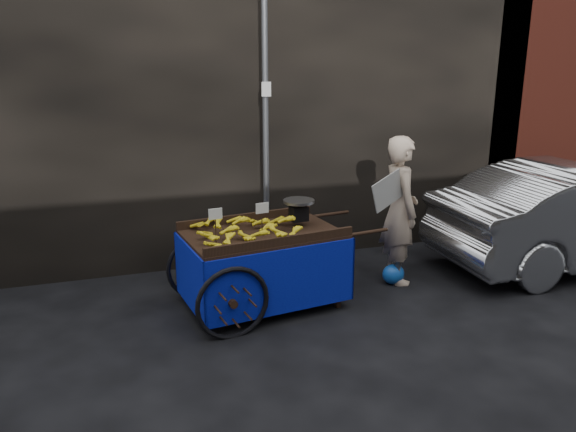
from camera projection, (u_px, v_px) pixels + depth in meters
name	position (u px, v px, depth m)	size (l,w,h in m)	color
ground	(273.00, 309.00, 6.45)	(80.00, 80.00, 0.00)	black
building_wall	(247.00, 77.00, 8.26)	(13.50, 2.00, 5.00)	black
street_pole	(266.00, 120.00, 7.18)	(0.12, 0.10, 4.00)	slate
banana_cart	(258.00, 241.00, 6.31)	(2.50, 1.40, 1.29)	black
vendor	(400.00, 210.00, 7.04)	(0.84, 0.74, 1.87)	tan
plastic_bag	(393.00, 274.00, 7.13)	(0.29, 0.23, 0.26)	blue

